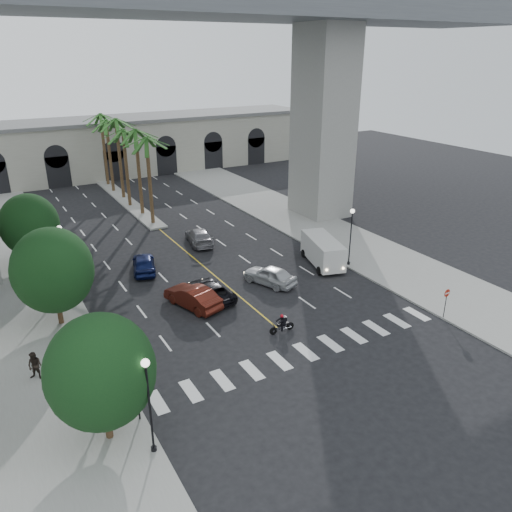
{
  "coord_description": "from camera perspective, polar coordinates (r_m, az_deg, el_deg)",
  "views": [
    {
      "loc": [
        -16.44,
        -23.61,
        17.99
      ],
      "look_at": [
        0.61,
        6.0,
        3.89
      ],
      "focal_mm": 35.0,
      "sensor_mm": 36.0,
      "label": 1
    }
  ],
  "objects": [
    {
      "name": "motorcycle_rider",
      "position": [
        34.59,
        3.06,
        -7.75
      ],
      "size": [
        1.91,
        0.52,
        1.38
      ],
      "rotation": [
        0.0,
        0.0,
        -0.01
      ],
      "color": "black",
      "rests_on": "ground"
    },
    {
      "name": "do_not_enter_sign",
      "position": [
        38.04,
        20.93,
        -4.47
      ],
      "size": [
        0.59,
        0.08,
        2.39
      ],
      "rotation": [
        0.0,
        0.0,
        0.08
      ],
      "color": "black",
      "rests_on": "ground"
    },
    {
      "name": "lamp_post_left_near",
      "position": [
        24.29,
        -12.15,
        -15.62
      ],
      "size": [
        0.4,
        0.4,
        5.35
      ],
      "color": "black",
      "rests_on": "ground"
    },
    {
      "name": "median",
      "position": [
        66.23,
        -14.51,
        6.04
      ],
      "size": [
        2.0,
        24.0,
        0.2
      ],
      "primitive_type": "cube",
      "color": "gray",
      "rests_on": "ground"
    },
    {
      "name": "street_tree_mid",
      "position": [
        36.49,
        -22.22,
        -1.52
      ],
      "size": [
        5.44,
        5.44,
        7.21
      ],
      "color": "#382616",
      "rests_on": "ground"
    },
    {
      "name": "car_b",
      "position": [
        37.96,
        -7.25,
        -4.65
      ],
      "size": [
        3.15,
        5.33,
        1.66
      ],
      "primitive_type": "imported",
      "rotation": [
        0.0,
        0.0,
        3.44
      ],
      "color": "#531910",
      "rests_on": "ground"
    },
    {
      "name": "palm_d",
      "position": [
        66.27,
        -15.7,
        14.4
      ],
      "size": [
        3.2,
        3.2,
        10.9
      ],
      "color": "#47331E",
      "rests_on": "ground"
    },
    {
      "name": "bridge",
      "position": [
        49.75,
        -6.96,
        22.88
      ],
      "size": [
        75.0,
        13.0,
        26.0
      ],
      "color": "gray",
      "rests_on": "ground"
    },
    {
      "name": "sidewalk_right",
      "position": [
        52.92,
        8.68,
        2.38
      ],
      "size": [
        8.0,
        100.0,
        0.15
      ],
      "primitive_type": "cube",
      "color": "gray",
      "rests_on": "ground"
    },
    {
      "name": "palm_f",
      "position": [
        74.01,
        -17.34,
        14.85
      ],
      "size": [
        3.2,
        3.2,
        10.7
      ],
      "color": "#47331E",
      "rests_on": "ground"
    },
    {
      "name": "pedestrian_b",
      "position": [
        32.35,
        -23.95,
        -11.39
      ],
      "size": [
        1.08,
        1.04,
        1.75
      ],
      "primitive_type": "imported",
      "rotation": [
        0.0,
        0.0,
        -0.66
      ],
      "color": "black",
      "rests_on": "sidewalk_left"
    },
    {
      "name": "ground",
      "position": [
        33.93,
        4.22,
        -9.66
      ],
      "size": [
        140.0,
        140.0,
        0.0
      ],
      "primitive_type": "plane",
      "color": "black",
      "rests_on": "ground"
    },
    {
      "name": "traffic_signal_far",
      "position": [
        29.95,
        -15.88,
        -9.67
      ],
      "size": [
        0.25,
        0.18,
        3.65
      ],
      "color": "black",
      "rests_on": "ground"
    },
    {
      "name": "street_tree_near",
      "position": [
        25.14,
        -17.32,
        -12.5
      ],
      "size": [
        5.2,
        5.2,
        6.89
      ],
      "color": "#382616",
      "rests_on": "ground"
    },
    {
      "name": "pedestrian_a",
      "position": [
        32.97,
        -18.87,
        -9.88
      ],
      "size": [
        0.76,
        0.64,
        1.77
      ],
      "primitive_type": "imported",
      "rotation": [
        0.0,
        0.0,
        0.41
      ],
      "color": "black",
      "rests_on": "sidewalk_left"
    },
    {
      "name": "cargo_van",
      "position": [
        45.12,
        7.66,
        0.62
      ],
      "size": [
        3.65,
        6.19,
        2.48
      ],
      "rotation": [
        0.0,
        0.0,
        -0.27
      ],
      "color": "silver",
      "rests_on": "ground"
    },
    {
      "name": "palm_b",
      "position": [
        58.66,
        -13.6,
        13.38
      ],
      "size": [
        3.2,
        3.2,
        10.6
      ],
      "color": "#47331E",
      "rests_on": "ground"
    },
    {
      "name": "car_e",
      "position": [
        44.63,
        -12.7,
        -0.81
      ],
      "size": [
        3.07,
        5.01,
        1.59
      ],
      "primitive_type": "imported",
      "rotation": [
        0.0,
        0.0,
        2.87
      ],
      "color": "#0F1849",
      "rests_on": "ground"
    },
    {
      "name": "car_a",
      "position": [
        41.27,
        1.59,
        -2.2
      ],
      "size": [
        3.53,
        5.03,
        1.59
      ],
      "primitive_type": "imported",
      "rotation": [
        0.0,
        0.0,
        3.54
      ],
      "color": "#BABBBF",
      "rests_on": "ground"
    },
    {
      "name": "pier_building",
      "position": [
        81.48,
        -18.24,
        11.64
      ],
      "size": [
        71.0,
        10.5,
        8.5
      ],
      "color": "#B5B3A2",
      "rests_on": "ground"
    },
    {
      "name": "palm_e",
      "position": [
        70.11,
        -16.75,
        14.31
      ],
      "size": [
        3.2,
        3.2,
        10.4
      ],
      "color": "#47331E",
      "rests_on": "ground"
    },
    {
      "name": "palm_c",
      "position": [
        62.45,
        -14.95,
        13.34
      ],
      "size": [
        3.2,
        3.2,
        10.1
      ],
      "color": "#47331E",
      "rests_on": "ground"
    },
    {
      "name": "car_d",
      "position": [
        50.28,
        -6.5,
        2.24
      ],
      "size": [
        3.09,
        5.53,
        1.51
      ],
      "primitive_type": "imported",
      "rotation": [
        0.0,
        0.0,
        2.95
      ],
      "color": "slate",
      "rests_on": "ground"
    },
    {
      "name": "lamp_post_right",
      "position": [
        44.64,
        10.79,
        2.7
      ],
      "size": [
        0.4,
        0.4,
        5.35
      ],
      "color": "black",
      "rests_on": "ground"
    },
    {
      "name": "lamp_post_left_far",
      "position": [
        42.58,
        -21.21,
        0.55
      ],
      "size": [
        0.4,
        0.4,
        5.35
      ],
      "color": "black",
      "rests_on": "ground"
    },
    {
      "name": "sidewalk_left",
      "position": [
        42.59,
        -25.12,
        -4.74
      ],
      "size": [
        8.0,
        100.0,
        0.15
      ],
      "primitive_type": "cube",
      "color": "gray",
      "rests_on": "ground"
    },
    {
      "name": "street_tree_far",
      "position": [
        47.86,
        -24.45,
        3.25
      ],
      "size": [
        5.04,
        5.04,
        6.68
      ],
      "color": "#382616",
      "rests_on": "ground"
    },
    {
      "name": "palm_a",
      "position": [
        54.89,
        -12.41,
        12.6
      ],
      "size": [
        3.2,
        3.2,
        10.3
      ],
      "color": "#47331E",
      "rests_on": "ground"
    },
    {
      "name": "car_c",
      "position": [
        39.02,
        -5.34,
        -3.97
      ],
      "size": [
        2.77,
        5.26,
        1.41
      ],
      "primitive_type": "imported",
      "rotation": [
        0.0,
        0.0,
        3.23
      ],
      "color": "black",
      "rests_on": "ground"
    },
    {
      "name": "traffic_signal_near",
      "position": [
        26.68,
        -13.58,
        -13.77
      ],
      "size": [
        0.25,
        0.18,
        3.65
      ],
      "color": "black",
      "rests_on": "ground"
    }
  ]
}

